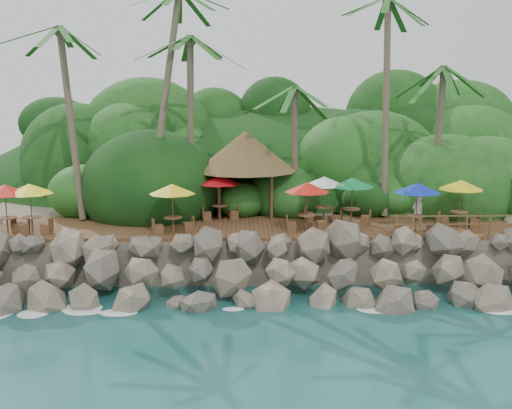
{
  "coord_description": "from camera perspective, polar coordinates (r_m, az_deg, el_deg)",
  "views": [
    {
      "loc": [
        -0.66,
        -22.8,
        8.68
      ],
      "look_at": [
        0.0,
        6.0,
        3.4
      ],
      "focal_mm": 40.95,
      "sensor_mm": 36.0,
      "label": 1
    }
  ],
  "objects": [
    {
      "name": "ground",
      "position": [
        24.4,
        0.33,
        -10.45
      ],
      "size": [
        140.0,
        140.0,
        0.0
      ],
      "primitive_type": "plane",
      "color": "#19514F",
      "rests_on": "ground"
    },
    {
      "name": "dining_clusters",
      "position": [
        28.77,
        -1.22,
        1.6
      ],
      "size": [
        24.11,
        5.41,
        2.39
      ],
      "color": "brown",
      "rests_on": "terrace"
    },
    {
      "name": "palapa",
      "position": [
        32.09,
        -1.07,
        5.22
      ],
      "size": [
        5.63,
        5.63,
        4.6
      ],
      "color": "brown",
      "rests_on": "ground"
    },
    {
      "name": "waiter",
      "position": [
        29.74,
        15.51,
        -0.75
      ],
      "size": [
        0.69,
        0.55,
        1.66
      ],
      "primitive_type": "imported",
      "rotation": [
        0.0,
        0.0,
        3.42
      ],
      "color": "white",
      "rests_on": "terrace"
    },
    {
      "name": "foam_line",
      "position": [
        24.67,
        0.31,
        -10.14
      ],
      "size": [
        25.2,
        0.8,
        0.06
      ],
      "color": "white",
      "rests_on": "ground"
    },
    {
      "name": "seawall",
      "position": [
        25.92,
        0.2,
        -6.5
      ],
      "size": [
        29.0,
        4.0,
        2.3
      ],
      "primitive_type": null,
      "color": "gray",
      "rests_on": "ground"
    },
    {
      "name": "land_base",
      "position": [
        39.54,
        -0.33,
        -0.74
      ],
      "size": [
        32.0,
        25.2,
        2.1
      ],
      "primitive_type": "cube",
      "color": "gray",
      "rests_on": "ground"
    },
    {
      "name": "jungle_foliage",
      "position": [
        38.78,
        -0.3,
        -2.55
      ],
      "size": [
        44.0,
        16.0,
        12.0
      ],
      "primitive_type": null,
      "color": "#143811",
      "rests_on": "ground"
    },
    {
      "name": "palms",
      "position": [
        31.76,
        0.31,
        16.29
      ],
      "size": [
        25.61,
        7.07,
        13.31
      ],
      "color": "brown",
      "rests_on": "ground"
    },
    {
      "name": "jungle_hill",
      "position": [
        47.11,
        -0.49,
        -0.23
      ],
      "size": [
        44.8,
        28.0,
        15.4
      ],
      "primitive_type": "ellipsoid",
      "color": "#143811",
      "rests_on": "ground"
    },
    {
      "name": "railing",
      "position": [
        29.23,
        20.9,
        -1.7
      ],
      "size": [
        8.3,
        0.1,
        1.0
      ],
      "color": "brown",
      "rests_on": "terrace"
    },
    {
      "name": "terrace",
      "position": [
        29.52,
        0.0,
        -2.29
      ],
      "size": [
        26.0,
        5.0,
        0.2
      ],
      "primitive_type": "cube",
      "color": "brown",
      "rests_on": "land_base"
    }
  ]
}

